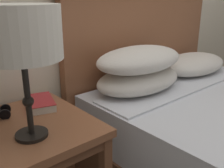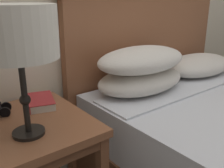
# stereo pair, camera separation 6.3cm
# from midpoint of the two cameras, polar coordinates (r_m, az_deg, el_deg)

# --- Properties ---
(nightstand) EXTENTS (0.58, 0.58, 0.59)m
(nightstand) POSITION_cam_midpoint_polar(r_m,az_deg,el_deg) (1.26, -17.44, -11.48)
(nightstand) COLOR brown
(nightstand) RESTS_ON ground_plane
(table_lamp) EXTENTS (0.29, 0.29, 0.51)m
(table_lamp) POSITION_cam_midpoint_polar(r_m,az_deg,el_deg) (1.00, -18.19, 10.21)
(table_lamp) COLOR black
(table_lamp) RESTS_ON nightstand
(book_on_nightstand) EXTENTS (0.18, 0.23, 0.04)m
(book_on_nightstand) POSITION_cam_midpoint_polar(r_m,az_deg,el_deg) (1.38, -14.12, -3.78)
(book_on_nightstand) COLOR silver
(book_on_nightstand) RESTS_ON nightstand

